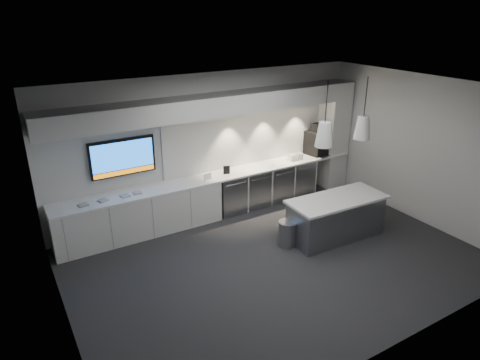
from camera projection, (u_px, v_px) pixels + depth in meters
floor at (277, 260)px, 7.64m from camera, size 7.00×7.00×0.00m
ceiling at (283, 92)px, 6.51m from camera, size 7.00×7.00×0.00m
wall_back at (211, 144)px, 9.07m from camera, size 7.00×0.00×7.00m
wall_front at (402, 252)px, 5.09m from camera, size 7.00×0.00×7.00m
wall_left at (55, 237)px, 5.42m from camera, size 0.00×7.00×7.00m
wall_right at (419, 149)px, 8.74m from camera, size 0.00×7.00×7.00m
back_counter at (218, 176)px, 9.04m from camera, size 6.80×0.65×0.04m
left_base_cabinets at (140, 214)px, 8.38m from camera, size 3.30×0.63×0.86m
fridge_unit_a at (229, 193)px, 9.33m from camera, size 0.60×0.61×0.85m
fridge_unit_b at (253, 188)px, 9.63m from camera, size 0.60×0.61×0.85m
fridge_unit_c at (276, 182)px, 9.93m from camera, size 0.60×0.61×0.85m
fridge_unit_d at (298, 177)px, 10.23m from camera, size 0.60×0.61×0.85m
backsplash at (259, 134)px, 9.60m from camera, size 4.60×0.03×1.30m
soffit at (216, 105)px, 8.49m from camera, size 6.90×0.60×0.40m
column at (333, 135)px, 10.42m from camera, size 0.55×0.55×2.60m
wall_tv at (123, 157)px, 8.10m from camera, size 1.25×0.07×0.72m
island at (336, 217)px, 8.29m from camera, size 1.97×0.91×0.82m
bin at (287, 233)px, 8.04m from camera, size 0.38×0.38×0.49m
coffee_machine at (316, 142)px, 10.21m from camera, size 0.48×0.64×0.76m
sign_black at (227, 170)px, 9.08m from camera, size 0.14×0.06×0.18m
sign_white at (208, 177)px, 8.77m from camera, size 0.18×0.05×0.14m
cup_cluster at (295, 157)px, 9.91m from camera, size 0.37×0.17×0.15m
tray_a at (83, 205)px, 7.65m from camera, size 0.19×0.19×0.02m
tray_b at (103, 200)px, 7.84m from camera, size 0.20×0.20×0.02m
tray_c at (125, 196)px, 8.02m from camera, size 0.18×0.18×0.02m
tray_d at (137, 193)px, 8.15m from camera, size 0.17×0.17×0.02m
pendant_left at (324, 134)px, 7.41m from camera, size 0.31×0.31×1.14m
pendant_right at (363, 127)px, 7.85m from camera, size 0.31×0.31×1.14m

